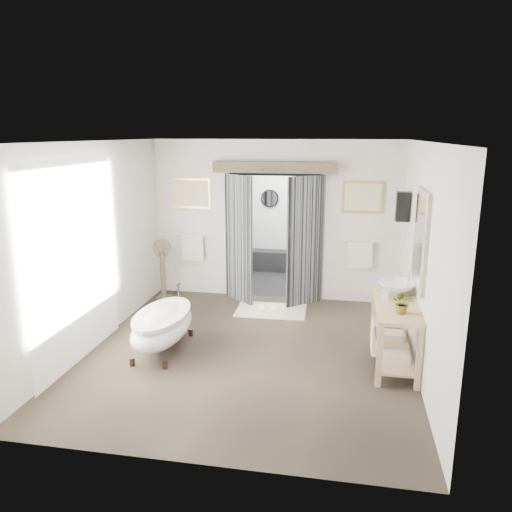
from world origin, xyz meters
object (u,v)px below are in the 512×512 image
object	(u,v)px
rug	(271,310)
basin	(397,288)
vanity	(393,326)
clawfoot_tub	(163,325)

from	to	relation	value
rug	basin	world-z (taller)	basin
vanity	basin	size ratio (longest dim) A/B	3.06
clawfoot_tub	vanity	size ratio (longest dim) A/B	0.98
rug	basin	bearing A→B (deg)	-34.09
vanity	rug	xyz separation A→B (m)	(-1.89, 1.66, -0.50)
clawfoot_tub	vanity	world-z (taller)	vanity
clawfoot_tub	rug	bearing A→B (deg)	55.68
vanity	rug	size ratio (longest dim) A/B	1.33
clawfoot_tub	rug	world-z (taller)	clawfoot_tub
rug	clawfoot_tub	bearing A→B (deg)	-124.32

